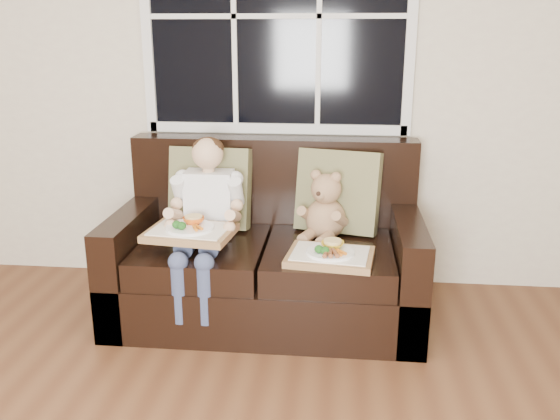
# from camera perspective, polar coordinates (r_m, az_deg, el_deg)

# --- Properties ---
(window_back) EXTENTS (1.62, 0.04, 1.37)m
(window_back) POSITION_cam_1_polar(r_m,az_deg,el_deg) (3.63, -0.34, 18.15)
(window_back) COLOR black
(window_back) RESTS_ON room_walls
(loveseat) EXTENTS (1.70, 0.92, 0.96)m
(loveseat) POSITION_cam_1_polar(r_m,az_deg,el_deg) (3.42, -1.14, -4.78)
(loveseat) COLOR black
(loveseat) RESTS_ON ground
(pillow_left) EXTENTS (0.49, 0.25, 0.49)m
(pillow_left) POSITION_cam_1_polar(r_m,az_deg,el_deg) (3.50, -6.73, 2.14)
(pillow_left) COLOR olive
(pillow_left) RESTS_ON loveseat
(pillow_right) EXTENTS (0.51, 0.32, 0.48)m
(pillow_right) POSITION_cam_1_polar(r_m,az_deg,el_deg) (3.42, 5.61, 1.80)
(pillow_right) COLOR olive
(pillow_right) RESTS_ON loveseat
(child) EXTENTS (0.38, 0.60, 0.87)m
(child) POSITION_cam_1_polar(r_m,az_deg,el_deg) (3.25, -7.16, 0.20)
(child) COLOR white
(child) RESTS_ON loveseat
(teddy_bear) EXTENTS (0.28, 0.33, 0.40)m
(teddy_bear) POSITION_cam_1_polar(r_m,az_deg,el_deg) (3.32, 4.42, -0.03)
(teddy_bear) COLOR #A87F59
(teddy_bear) RESTS_ON loveseat
(tray_left) EXTENTS (0.47, 0.38, 0.10)m
(tray_left) POSITION_cam_1_polar(r_m,az_deg,el_deg) (3.11, -8.62, -1.97)
(tray_left) COLOR #A9734C
(tray_left) RESTS_ON child
(tray_right) EXTENTS (0.47, 0.38, 0.10)m
(tray_right) POSITION_cam_1_polar(r_m,az_deg,el_deg) (3.03, 4.85, -4.33)
(tray_right) COLOR #A9734C
(tray_right) RESTS_ON loveseat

